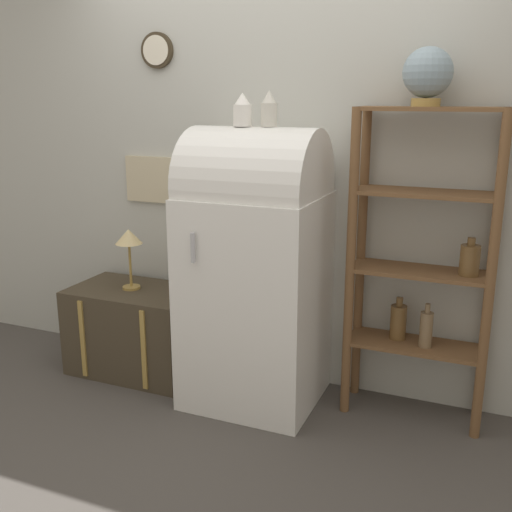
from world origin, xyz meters
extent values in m
plane|color=#4C4742|center=(0.00, 0.00, 0.00)|extent=(12.00, 12.00, 0.00)
cube|color=#B7B7AD|center=(0.00, 0.58, 1.35)|extent=(7.00, 0.05, 2.70)
cylinder|color=#382D1E|center=(-0.77, 0.54, 1.97)|extent=(0.21, 0.03, 0.21)
cylinder|color=beige|center=(-0.77, 0.52, 1.97)|extent=(0.17, 0.01, 0.17)
cube|color=#C6B793|center=(-0.85, 0.54, 1.19)|extent=(0.36, 0.02, 0.29)
cube|color=white|center=(0.00, 0.22, 0.60)|extent=(0.72, 0.65, 1.19)
cylinder|color=white|center=(0.00, 0.22, 1.24)|extent=(0.71, 0.62, 0.62)
cylinder|color=#B7B7BC|center=(-0.20, -0.12, 0.96)|extent=(0.02, 0.02, 0.16)
cube|color=#423828|center=(-0.84, 0.26, 0.27)|extent=(0.80, 0.49, 0.55)
cube|color=#AD8942|center=(-1.05, 0.01, 0.27)|extent=(0.03, 0.01, 0.49)
cube|color=#AD8942|center=(-0.62, 0.01, 0.27)|extent=(0.03, 0.01, 0.49)
cylinder|color=brown|center=(0.53, 0.27, 0.83)|extent=(0.05, 0.05, 1.66)
cylinder|color=brown|center=(1.22, 0.27, 0.83)|extent=(0.05, 0.05, 1.66)
cylinder|color=brown|center=(0.53, 0.51, 0.83)|extent=(0.05, 0.05, 1.66)
cylinder|color=brown|center=(1.22, 0.51, 0.83)|extent=(0.05, 0.05, 1.66)
cube|color=brown|center=(0.87, 0.39, 0.40)|extent=(0.72, 0.27, 0.02)
cube|color=brown|center=(0.87, 0.39, 0.82)|extent=(0.72, 0.27, 0.02)
cube|color=brown|center=(0.87, 0.39, 1.23)|extent=(0.72, 0.27, 0.02)
cube|color=brown|center=(0.87, 0.39, 1.65)|extent=(0.72, 0.27, 0.02)
cylinder|color=brown|center=(0.77, 0.42, 0.51)|extent=(0.09, 0.09, 0.19)
cylinder|color=brown|center=(0.77, 0.42, 0.63)|extent=(0.04, 0.04, 0.05)
cylinder|color=brown|center=(1.11, 0.38, 0.91)|extent=(0.10, 0.10, 0.16)
cylinder|color=brown|center=(1.11, 0.38, 1.00)|extent=(0.04, 0.04, 0.04)
cylinder|color=#7F6647|center=(0.92, 0.36, 0.51)|extent=(0.07, 0.07, 0.19)
cylinder|color=#7F6647|center=(0.92, 0.36, 0.63)|extent=(0.03, 0.03, 0.05)
cylinder|color=#AD8942|center=(0.84, 0.39, 1.68)|extent=(0.14, 0.14, 0.04)
sphere|color=#7F939E|center=(0.84, 0.39, 1.82)|extent=(0.24, 0.24, 0.24)
cylinder|color=white|center=(-0.07, 0.21, 1.61)|extent=(0.10, 0.10, 0.11)
cone|color=white|center=(-0.07, 0.21, 1.70)|extent=(0.08, 0.08, 0.06)
cylinder|color=beige|center=(0.07, 0.24, 1.61)|extent=(0.08, 0.08, 0.12)
cone|color=beige|center=(0.07, 0.24, 1.71)|extent=(0.07, 0.07, 0.06)
cylinder|color=#AD8942|center=(-0.85, 0.26, 0.55)|extent=(0.11, 0.11, 0.02)
cylinder|color=#AD8942|center=(-0.85, 0.26, 0.70)|extent=(0.02, 0.02, 0.27)
cone|color=#DBC184|center=(-0.85, 0.26, 0.88)|extent=(0.17, 0.17, 0.09)
camera|label=1|loc=(1.23, -2.71, 1.71)|focal=42.00mm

